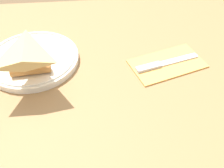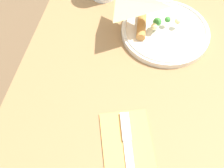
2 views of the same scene
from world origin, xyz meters
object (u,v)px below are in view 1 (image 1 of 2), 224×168
Objects in this scene: dining_table at (89,94)px; plate_pizza at (32,58)px; butter_knife at (165,63)px; napkin_folded at (167,64)px.

dining_table is 0.20m from plate_pizza.
butter_knife is (0.20, -0.03, 0.13)m from dining_table.
napkin_folded is at bearing -6.94° from plate_pizza.
dining_table is at bearing 171.75° from napkin_folded.
dining_table is 4.20× the size of plate_pizza.
butter_knife is (0.34, -0.04, -0.01)m from plate_pizza.
dining_table is 5.64× the size of butter_knife.
plate_pizza reaches higher than napkin_folded.
napkin_folded is 0.01m from butter_knife.
plate_pizza is 1.34× the size of butter_knife.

